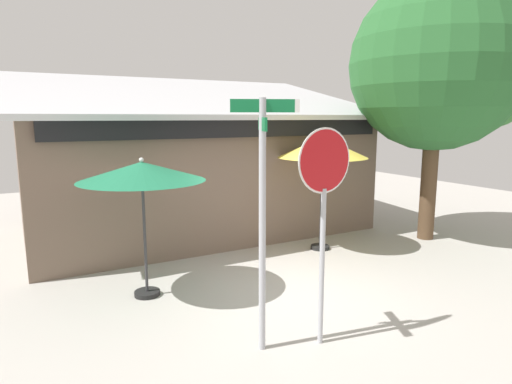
{
  "coord_description": "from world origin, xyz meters",
  "views": [
    {
      "loc": [
        -4.03,
        -6.22,
        3.05
      ],
      "look_at": [
        0.09,
        1.2,
        1.6
      ],
      "focal_mm": 30.63,
      "sensor_mm": 36.0,
      "label": 1
    }
  ],
  "objects_px": {
    "stop_sign": "(324,194)",
    "patio_umbrella_forest_green_left": "(142,173)",
    "patio_umbrella_mustard_center": "(323,148)",
    "shade_tree": "(444,67)",
    "street_sign_post": "(263,204)"
  },
  "relations": [
    {
      "from": "stop_sign",
      "to": "patio_umbrella_mustard_center",
      "type": "bearing_deg",
      "value": 52.72
    },
    {
      "from": "stop_sign",
      "to": "patio_umbrella_forest_green_left",
      "type": "xyz_separation_m",
      "value": [
        -1.64,
        2.75,
        0.07
      ]
    },
    {
      "from": "stop_sign",
      "to": "shade_tree",
      "type": "distance_m",
      "value": 6.75
    },
    {
      "from": "patio_umbrella_mustard_center",
      "to": "stop_sign",
      "type": "bearing_deg",
      "value": -127.28
    },
    {
      "from": "street_sign_post",
      "to": "patio_umbrella_mustard_center",
      "type": "bearing_deg",
      "value": 43.37
    },
    {
      "from": "street_sign_post",
      "to": "patio_umbrella_mustard_center",
      "type": "distance_m",
      "value": 4.72
    },
    {
      "from": "patio_umbrella_forest_green_left",
      "to": "shade_tree",
      "type": "xyz_separation_m",
      "value": [
        7.38,
        0.09,
        2.09
      ]
    },
    {
      "from": "patio_umbrella_forest_green_left",
      "to": "shade_tree",
      "type": "bearing_deg",
      "value": 0.69
    },
    {
      "from": "street_sign_post",
      "to": "patio_umbrella_mustard_center",
      "type": "height_order",
      "value": "street_sign_post"
    },
    {
      "from": "stop_sign",
      "to": "patio_umbrella_forest_green_left",
      "type": "height_order",
      "value": "stop_sign"
    },
    {
      "from": "patio_umbrella_forest_green_left",
      "to": "street_sign_post",
      "type": "bearing_deg",
      "value": -70.75
    },
    {
      "from": "street_sign_post",
      "to": "stop_sign",
      "type": "xyz_separation_m",
      "value": [
        0.77,
        -0.25,
        0.1
      ]
    },
    {
      "from": "stop_sign",
      "to": "shade_tree",
      "type": "bearing_deg",
      "value": 26.36
    },
    {
      "from": "patio_umbrella_forest_green_left",
      "to": "shade_tree",
      "type": "height_order",
      "value": "shade_tree"
    },
    {
      "from": "street_sign_post",
      "to": "patio_umbrella_forest_green_left",
      "type": "relative_size",
      "value": 1.37
    }
  ]
}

